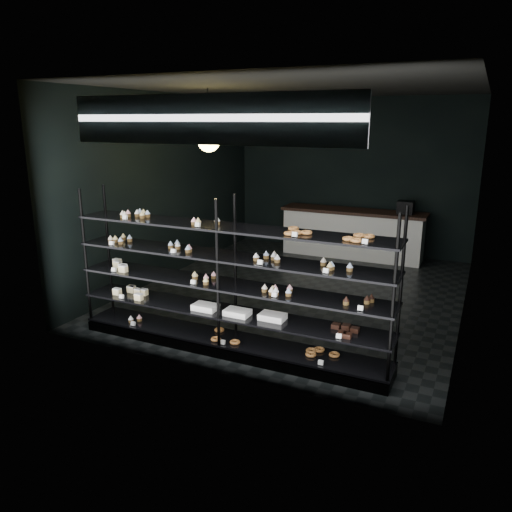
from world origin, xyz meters
name	(u,v)px	position (x,y,z in m)	size (l,w,h in m)	color
room	(302,195)	(0.00, 0.00, 1.60)	(5.01, 6.01, 3.20)	black
display_shelf	(226,302)	(-0.07, -2.45, 0.63)	(4.00, 0.50, 1.91)	black
signage	(205,119)	(0.00, -2.93, 2.75)	(3.30, 0.05, 0.50)	#0D2041
pendant_lamp	(209,141)	(-1.10, -0.99, 2.45)	(0.32, 0.32, 0.89)	black
service_counter	(353,233)	(0.22, 2.50, 0.50)	(2.91, 0.65, 1.23)	silver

